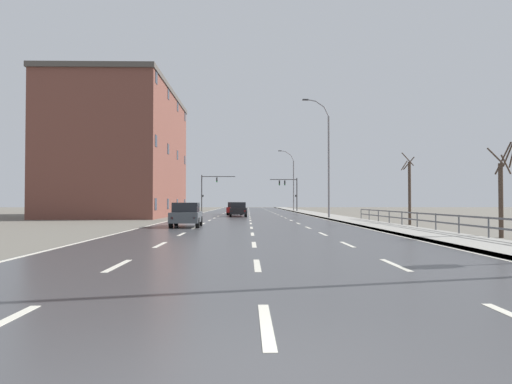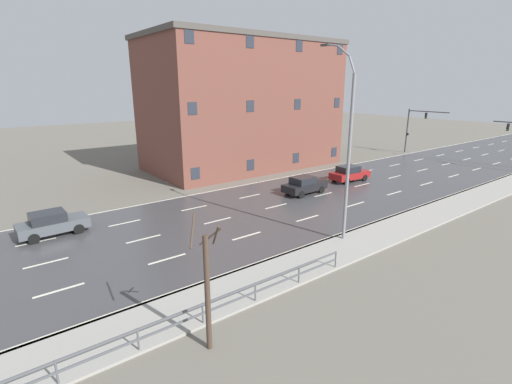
{
  "view_description": "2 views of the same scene",
  "coord_description": "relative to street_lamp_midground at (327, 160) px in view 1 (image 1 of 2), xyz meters",
  "views": [
    {
      "loc": [
        -0.24,
        -3.84,
        1.63
      ],
      "look_at": [
        0.76,
        48.6,
        2.77
      ],
      "focal_mm": 31.25,
      "sensor_mm": 36.0,
      "label": 1
    },
    {
      "loc": [
        21.35,
        21.57,
        9.23
      ],
      "look_at": [
        0.0,
        37.8,
        1.54
      ],
      "focal_mm": 26.16,
      "sensor_mm": 36.0,
      "label": 2
    }
  ],
  "objects": [
    {
      "name": "bare_tree_mid",
      "position": [
        3.7,
        -11.6,
        -3.25
      ],
      "size": [
        1.07,
        1.25,
        5.1
      ],
      "color": "#423328",
      "rests_on": "ground"
    },
    {
      "name": "car_near_left",
      "position": [
        -8.69,
        5.29,
        -4.85
      ],
      "size": [
        1.94,
        4.15,
        1.57
      ],
      "rotation": [
        0.0,
        0.0,
        0.03
      ],
      "color": "black",
      "rests_on": "ground"
    },
    {
      "name": "guardrail",
      "position": [
        2.41,
        -18.98,
        -4.95
      ],
      "size": [
        0.07,
        31.42,
        1.0
      ],
      "color": "#515459",
      "rests_on": "ground"
    },
    {
      "name": "sidewalk_right",
      "position": [
        0.99,
        21.2,
        -5.6
      ],
      "size": [
        3.0,
        120.0,
        0.12
      ],
      "color": "gray",
      "rests_on": "ground"
    },
    {
      "name": "car_mid_centre",
      "position": [
        -9.2,
        12.01,
        -4.85
      ],
      "size": [
        2.03,
        4.2,
        1.57
      ],
      "rotation": [
        0.0,
        0.0,
        -0.06
      ],
      "color": "maroon",
      "rests_on": "ground"
    },
    {
      "name": "car_near_right",
      "position": [
        -11.59,
        -14.13,
        -4.85
      ],
      "size": [
        1.94,
        4.16,
        1.57
      ],
      "rotation": [
        0.0,
        0.0,
        0.03
      ],
      "color": "#474C51",
      "rests_on": "ground"
    },
    {
      "name": "street_lamp_midground",
      "position": [
        0.0,
        0.0,
        0.0
      ],
      "size": [
        2.64,
        0.24,
        11.58
      ],
      "color": "slate",
      "rests_on": "ground"
    },
    {
      "name": "ground_plane",
      "position": [
        -7.44,
        9.2,
        -5.72
      ],
      "size": [
        160.0,
        160.0,
        0.12
      ],
      "color": "#666056"
    },
    {
      "name": "traffic_signal_left",
      "position": [
        -14.27,
        31.84,
        -1.6
      ],
      "size": [
        5.69,
        0.36,
        6.1
      ],
      "color": "#38383A",
      "rests_on": "ground"
    },
    {
      "name": "road_asphalt_strip",
      "position": [
        -7.44,
        21.19,
        -5.65
      ],
      "size": [
        14.0,
        120.0,
        0.03
      ],
      "color": "#3D3D3F",
      "rests_on": "ground"
    },
    {
      "name": "traffic_signal_right",
      "position": [
        -0.67,
        30.48,
        -1.85
      ],
      "size": [
        4.53,
        0.36,
        5.54
      ],
      "color": "#38383A",
      "rests_on": "ground"
    },
    {
      "name": "bare_tree_near",
      "position": [
        3.79,
        -22.83,
        -3.56
      ],
      "size": [
        1.2,
        1.22,
        4.73
      ],
      "color": "#423328",
      "rests_on": "ground"
    },
    {
      "name": "brick_building",
      "position": [
        -21.88,
        8.1,
        1.47
      ],
      "size": [
        11.62,
        21.82,
        14.24
      ],
      "color": "brown",
      "rests_on": "ground"
    },
    {
      "name": "street_lamp_distant",
      "position": [
        -0.03,
        32.75,
        -0.6
      ],
      "size": [
        2.74,
        0.24,
        10.38
      ],
      "color": "slate",
      "rests_on": "ground"
    }
  ]
}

